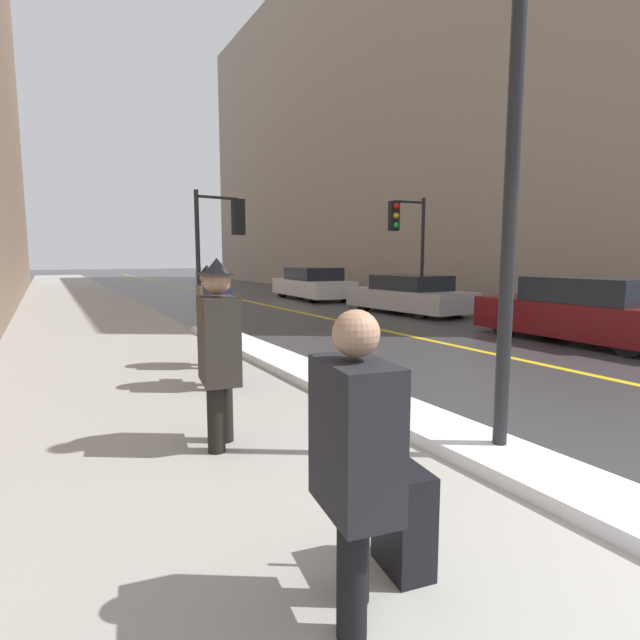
% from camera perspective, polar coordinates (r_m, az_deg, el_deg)
% --- Properties ---
extents(sidewalk_slab, '(4.00, 80.00, 0.01)m').
position_cam_1_polar(sidewalk_slab, '(16.00, -24.74, 0.25)').
color(sidewalk_slab, '#9E9B93').
rests_on(sidewalk_slab, ground).
extents(road_centre_stripe, '(0.16, 80.00, 0.00)m').
position_cam_1_polar(road_centre_stripe, '(17.47, -4.72, 1.40)').
color(road_centre_stripe, gold).
rests_on(road_centre_stripe, ground).
extents(snow_bank_curb, '(0.73, 11.53, 0.13)m').
position_cam_1_polar(snow_bank_curb, '(6.97, 0.37, -6.81)').
color(snow_bank_curb, white).
rests_on(snow_bank_curb, ground).
extents(building_facade_right, '(6.00, 36.00, 17.71)m').
position_cam_1_polar(building_facade_right, '(28.85, 6.59, 21.39)').
color(building_facade_right, gray).
rests_on(building_facade_right, ground).
extents(lamp_post, '(0.28, 0.28, 5.01)m').
position_cam_1_polar(lamp_post, '(4.65, 21.42, 22.15)').
color(lamp_post, black).
rests_on(lamp_post, ground).
extents(traffic_light_near, '(1.31, 0.38, 3.37)m').
position_cam_1_polar(traffic_light_near, '(12.95, -10.93, 10.03)').
color(traffic_light_near, black).
rests_on(traffic_light_near, ground).
extents(traffic_light_far, '(1.31, 0.33, 3.61)m').
position_cam_1_polar(traffic_light_far, '(15.97, 9.71, 10.14)').
color(traffic_light_far, black).
rests_on(traffic_light_far, ground).
extents(pedestrian_trailing, '(0.35, 0.53, 1.52)m').
position_cam_1_polar(pedestrian_trailing, '(2.41, 4.01, -14.96)').
color(pedestrian_trailing, black).
rests_on(pedestrian_trailing, ground).
extents(pedestrian_in_fedora, '(0.39, 0.58, 1.75)m').
position_cam_1_polar(pedestrian_in_fedora, '(4.60, -11.50, -2.93)').
color(pedestrian_in_fedora, black).
rests_on(pedestrian_in_fedora, ground).
extents(pedestrian_with_shoulder_bag, '(0.37, 0.75, 1.68)m').
position_cam_1_polar(pedestrian_with_shoulder_bag, '(6.73, -11.56, -0.09)').
color(pedestrian_with_shoulder_bag, black).
rests_on(pedestrian_with_shoulder_bag, ground).
extents(pedestrian_in_glasses, '(0.36, 0.54, 1.64)m').
position_cam_1_polar(pedestrian_in_glasses, '(8.06, -12.67, 0.91)').
color(pedestrian_in_glasses, '#2A241B').
rests_on(pedestrian_in_glasses, ground).
extents(parked_car_maroon, '(1.97, 4.48, 1.34)m').
position_cam_1_polar(parked_car_maroon, '(11.71, 28.34, 0.83)').
color(parked_car_maroon, '#600F14').
rests_on(parked_car_maroon, ground).
extents(parked_car_silver, '(2.02, 4.40, 1.20)m').
position_cam_1_polar(parked_car_silver, '(15.99, 10.11, 2.80)').
color(parked_car_silver, '#B2B2B7').
rests_on(parked_car_silver, ground).
extents(parked_car_white, '(2.08, 4.87, 1.33)m').
position_cam_1_polar(parked_car_white, '(21.14, -0.90, 4.13)').
color(parked_car_white, silver).
rests_on(parked_car_white, ground).
extents(rolling_suitcase, '(0.27, 0.39, 0.95)m').
position_cam_1_polar(rolling_suitcase, '(3.02, 9.51, -21.61)').
color(rolling_suitcase, black).
rests_on(rolling_suitcase, ground).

